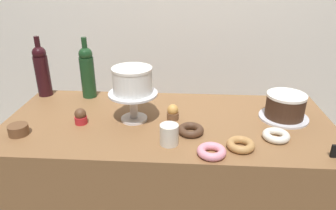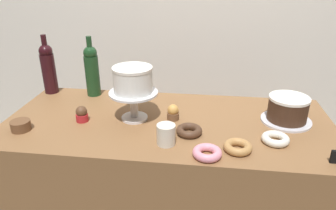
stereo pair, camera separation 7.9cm
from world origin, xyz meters
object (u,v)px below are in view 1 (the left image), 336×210
at_px(donut_maple, 241,145).
at_px(cookie_stack, 18,130).
at_px(chocolate_round_cake, 285,105).
at_px(donut_pink, 212,151).
at_px(donut_chocolate, 191,130).
at_px(donut_sugar, 276,136).
at_px(wine_bottle_green, 87,71).
at_px(cupcake_caramel, 173,112).
at_px(white_layer_cake, 132,80).
at_px(wine_bottle_dark_red, 42,70).
at_px(cake_stand_pedestal, 133,101).
at_px(cupcake_chocolate, 81,116).
at_px(coffee_cup_ceramic, 169,134).

xyz_separation_m(donut_maple, cookie_stack, (-0.93, 0.05, 0.01)).
height_order(chocolate_round_cake, donut_pink, chocolate_round_cake).
distance_m(donut_chocolate, cookie_stack, 0.73).
bearing_deg(donut_sugar, donut_maple, -152.33).
bearing_deg(donut_chocolate, donut_pink, -64.37).
xyz_separation_m(wine_bottle_green, cookie_stack, (-0.18, -0.43, -0.12)).
bearing_deg(cupcake_caramel, donut_chocolate, -57.07).
height_order(wine_bottle_green, donut_pink, wine_bottle_green).
xyz_separation_m(cupcake_caramel, cookie_stack, (-0.65, -0.19, -0.01)).
bearing_deg(wine_bottle_green, donut_maple, -32.89).
xyz_separation_m(white_layer_cake, donut_sugar, (0.62, -0.14, -0.18)).
xyz_separation_m(white_layer_cake, donut_chocolate, (0.26, -0.11, -0.18)).
height_order(white_layer_cake, donut_chocolate, white_layer_cake).
bearing_deg(donut_pink, donut_maple, 25.53).
xyz_separation_m(wine_bottle_dark_red, wine_bottle_green, (0.25, -0.01, 0.00)).
distance_m(chocolate_round_cake, donut_sugar, 0.22).
height_order(cake_stand_pedestal, wine_bottle_dark_red, wine_bottle_dark_red).
relative_size(wine_bottle_green, donut_pink, 2.91).
relative_size(wine_bottle_green, donut_chocolate, 2.91).
relative_size(wine_bottle_dark_red, donut_pink, 2.91).
xyz_separation_m(donut_sugar, donut_chocolate, (-0.35, 0.03, 0.00)).
relative_size(cupcake_caramel, cookie_stack, 0.88).
height_order(donut_chocolate, cookie_stack, cookie_stack).
distance_m(cake_stand_pedestal, donut_maple, 0.52).
xyz_separation_m(cupcake_chocolate, cupcake_caramel, (0.41, 0.07, 0.00)).
bearing_deg(cake_stand_pedestal, wine_bottle_dark_red, 153.44).
relative_size(white_layer_cake, cupcake_chocolate, 2.40).
height_order(white_layer_cake, coffee_cup_ceramic, white_layer_cake).
xyz_separation_m(chocolate_round_cake, cupcake_caramel, (-0.52, -0.04, -0.03)).
bearing_deg(white_layer_cake, coffee_cup_ceramic, -49.24).
bearing_deg(chocolate_round_cake, cake_stand_pedestal, -175.09).
bearing_deg(donut_sugar, donut_chocolate, 175.86).
relative_size(cake_stand_pedestal, donut_chocolate, 1.99).
distance_m(cake_stand_pedestal, coffee_cup_ceramic, 0.27).
relative_size(chocolate_round_cake, donut_chocolate, 1.60).
xyz_separation_m(chocolate_round_cake, wine_bottle_dark_red, (-1.24, 0.21, 0.08)).
bearing_deg(wine_bottle_dark_red, donut_chocolate, -25.46).
xyz_separation_m(wine_bottle_green, coffee_cup_ceramic, (0.47, -0.47, -0.10)).
height_order(wine_bottle_green, donut_chocolate, wine_bottle_green).
distance_m(cupcake_caramel, donut_pink, 0.34).
bearing_deg(cake_stand_pedestal, cupcake_caramel, 5.34).
xyz_separation_m(cupcake_caramel, donut_sugar, (0.44, -0.15, -0.02)).
relative_size(wine_bottle_dark_red, donut_maple, 2.91).
distance_m(white_layer_cake, donut_pink, 0.48).
height_order(cake_stand_pedestal, donut_maple, cake_stand_pedestal).
distance_m(cake_stand_pedestal, wine_bottle_dark_red, 0.61).
relative_size(cookie_stack, coffee_cup_ceramic, 0.99).
relative_size(wine_bottle_dark_red, cupcake_caramel, 4.38).
xyz_separation_m(donut_pink, coffee_cup_ceramic, (-0.17, 0.07, 0.03)).
bearing_deg(wine_bottle_green, cookie_stack, -112.40).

